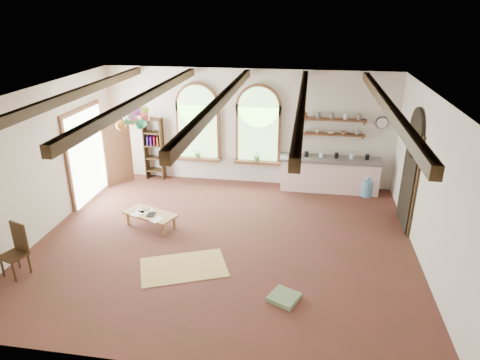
% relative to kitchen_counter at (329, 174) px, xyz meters
% --- Properties ---
extents(floor, '(8.00, 8.00, 0.00)m').
position_rel_kitchen_counter_xyz_m(floor, '(-2.30, -3.20, -0.48)').
color(floor, '#5A2925').
rests_on(floor, ground).
extents(ceiling_beams, '(6.20, 6.80, 0.18)m').
position_rel_kitchen_counter_xyz_m(ceiling_beams, '(-2.30, -3.20, 2.62)').
color(ceiling_beams, '#392712').
rests_on(ceiling_beams, ceiling).
extents(window_left, '(1.30, 0.28, 2.20)m').
position_rel_kitchen_counter_xyz_m(window_left, '(-3.70, 0.23, 1.16)').
color(window_left, brown).
rests_on(window_left, floor).
extents(window_right, '(1.30, 0.28, 2.20)m').
position_rel_kitchen_counter_xyz_m(window_right, '(-2.00, 0.23, 1.16)').
color(window_right, brown).
rests_on(window_right, floor).
extents(left_doorway, '(0.10, 1.90, 2.50)m').
position_rel_kitchen_counter_xyz_m(left_doorway, '(-6.25, -1.40, 0.67)').
color(left_doorway, brown).
rests_on(left_doorway, floor).
extents(right_doorway, '(0.10, 1.30, 2.40)m').
position_rel_kitchen_counter_xyz_m(right_doorway, '(1.65, -1.70, 0.62)').
color(right_doorway, black).
rests_on(right_doorway, floor).
extents(kitchen_counter, '(2.68, 0.62, 0.94)m').
position_rel_kitchen_counter_xyz_m(kitchen_counter, '(0.00, 0.00, 0.00)').
color(kitchen_counter, '#FFD8DC').
rests_on(kitchen_counter, floor).
extents(wall_shelf_lower, '(1.70, 0.24, 0.04)m').
position_rel_kitchen_counter_xyz_m(wall_shelf_lower, '(0.00, 0.18, 1.07)').
color(wall_shelf_lower, brown).
rests_on(wall_shelf_lower, wall_back).
extents(wall_shelf_upper, '(1.70, 0.24, 0.04)m').
position_rel_kitchen_counter_xyz_m(wall_shelf_upper, '(0.00, 0.18, 1.47)').
color(wall_shelf_upper, brown).
rests_on(wall_shelf_upper, wall_back).
extents(wall_clock, '(0.32, 0.04, 0.32)m').
position_rel_kitchen_counter_xyz_m(wall_clock, '(1.25, 0.25, 1.42)').
color(wall_clock, black).
rests_on(wall_clock, wall_back).
extents(bookshelf, '(0.53, 0.32, 1.80)m').
position_rel_kitchen_counter_xyz_m(bookshelf, '(-5.00, 0.12, 0.42)').
color(bookshelf, '#392712').
rests_on(bookshelf, floor).
extents(coffee_table, '(1.33, 0.94, 0.34)m').
position_rel_kitchen_counter_xyz_m(coffee_table, '(-4.09, -2.78, -0.17)').
color(coffee_table, tan).
rests_on(coffee_table, floor).
extents(side_chair, '(0.52, 0.52, 1.02)m').
position_rel_kitchen_counter_xyz_m(side_chair, '(-5.94, -4.98, -0.18)').
color(side_chair, '#392712').
rests_on(side_chair, floor).
extents(floor_mat, '(1.90, 1.56, 0.02)m').
position_rel_kitchen_counter_xyz_m(floor_mat, '(-2.90, -4.28, -0.47)').
color(floor_mat, '#D6C46B').
rests_on(floor_mat, floor).
extents(floor_cushion, '(0.63, 0.63, 0.08)m').
position_rel_kitchen_counter_xyz_m(floor_cushion, '(-0.90, -4.94, -0.44)').
color(floor_cushion, '#68855C').
rests_on(floor_cushion, floor).
extents(water_jug_a, '(0.27, 0.27, 0.52)m').
position_rel_kitchen_counter_xyz_m(water_jug_a, '(0.80, 0.00, -0.25)').
color(water_jug_a, '#5B99C3').
rests_on(water_jug_a, floor).
extents(water_jug_b, '(0.30, 0.30, 0.57)m').
position_rel_kitchen_counter_xyz_m(water_jug_b, '(1.00, -0.23, -0.23)').
color(water_jug_b, '#5B99C3').
rests_on(water_jug_b, floor).
extents(balloon_cluster, '(0.70, 0.77, 1.15)m').
position_rel_kitchen_counter_xyz_m(balloon_cluster, '(-4.71, -1.80, 1.86)').
color(balloon_cluster, silver).
rests_on(balloon_cluster, floor).
extents(table_book, '(0.26, 0.27, 0.02)m').
position_rel_kitchen_counter_xyz_m(table_book, '(-4.37, -2.64, -0.12)').
color(table_book, olive).
rests_on(table_book, coffee_table).
extents(tablet, '(0.20, 0.27, 0.01)m').
position_rel_kitchen_counter_xyz_m(tablet, '(-4.05, -2.85, -0.13)').
color(tablet, black).
rests_on(tablet, coffee_table).
extents(potted_plant_left, '(0.27, 0.23, 0.30)m').
position_rel_kitchen_counter_xyz_m(potted_plant_left, '(-3.70, 0.12, 0.37)').
color(potted_plant_left, '#598C4C').
rests_on(potted_plant_left, window_left).
extents(potted_plant_right, '(0.27, 0.23, 0.30)m').
position_rel_kitchen_counter_xyz_m(potted_plant_right, '(-2.00, 0.12, 0.37)').
color(potted_plant_right, '#598C4C').
rests_on(potted_plant_right, window_right).
extents(shelf_cup_a, '(0.12, 0.10, 0.10)m').
position_rel_kitchen_counter_xyz_m(shelf_cup_a, '(-0.75, 0.18, 1.14)').
color(shelf_cup_a, white).
rests_on(shelf_cup_a, wall_shelf_lower).
extents(shelf_cup_b, '(0.10, 0.10, 0.09)m').
position_rel_kitchen_counter_xyz_m(shelf_cup_b, '(-0.40, 0.18, 1.14)').
color(shelf_cup_b, beige).
rests_on(shelf_cup_b, wall_shelf_lower).
extents(shelf_bowl_a, '(0.22, 0.22, 0.05)m').
position_rel_kitchen_counter_xyz_m(shelf_bowl_a, '(-0.05, 0.18, 1.12)').
color(shelf_bowl_a, beige).
rests_on(shelf_bowl_a, wall_shelf_lower).
extents(shelf_bowl_b, '(0.20, 0.20, 0.06)m').
position_rel_kitchen_counter_xyz_m(shelf_bowl_b, '(0.30, 0.18, 1.12)').
color(shelf_bowl_b, '#8C664C').
rests_on(shelf_bowl_b, wall_shelf_lower).
extents(shelf_vase, '(0.18, 0.18, 0.19)m').
position_rel_kitchen_counter_xyz_m(shelf_vase, '(0.65, 0.18, 1.19)').
color(shelf_vase, slate).
rests_on(shelf_vase, wall_shelf_lower).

